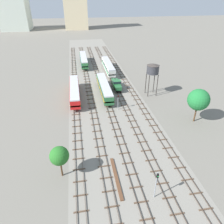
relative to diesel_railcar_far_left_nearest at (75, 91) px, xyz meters
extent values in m
plane|color=slate|center=(9.67, 7.67, -2.60)|extent=(480.00, 480.00, 0.00)
cube|color=gray|center=(9.67, 7.67, -2.59)|extent=(23.34, 176.00, 0.01)
cube|color=#47382D|center=(-0.72, 8.67, -2.38)|extent=(0.07, 126.00, 0.15)
cube|color=#47382D|center=(0.72, 8.67, -2.38)|extent=(0.07, 126.00, 0.15)
cube|color=brown|center=(0.00, -40.83, -2.53)|extent=(2.40, 0.22, 0.14)
cube|color=brown|center=(0.00, -37.83, -2.53)|extent=(2.40, 0.22, 0.14)
cube|color=brown|center=(0.00, -34.83, -2.53)|extent=(2.40, 0.22, 0.14)
cube|color=brown|center=(0.00, -31.83, -2.53)|extent=(2.40, 0.22, 0.14)
cube|color=brown|center=(0.00, -28.83, -2.53)|extent=(2.40, 0.22, 0.14)
cube|color=brown|center=(0.00, -25.83, -2.53)|extent=(2.40, 0.22, 0.14)
cube|color=brown|center=(0.00, -22.83, -2.53)|extent=(2.40, 0.22, 0.14)
cube|color=brown|center=(0.00, -19.83, -2.53)|extent=(2.40, 0.22, 0.14)
cube|color=brown|center=(0.00, -16.83, -2.53)|extent=(2.40, 0.22, 0.14)
cube|color=brown|center=(0.00, -13.83, -2.53)|extent=(2.40, 0.22, 0.14)
cube|color=brown|center=(0.00, -10.83, -2.53)|extent=(2.40, 0.22, 0.14)
cube|color=brown|center=(0.00, -7.83, -2.53)|extent=(2.40, 0.22, 0.14)
cube|color=brown|center=(0.00, -4.83, -2.53)|extent=(2.40, 0.22, 0.14)
cube|color=brown|center=(0.00, -1.83, -2.53)|extent=(2.40, 0.22, 0.14)
cube|color=brown|center=(0.00, 1.17, -2.53)|extent=(2.40, 0.22, 0.14)
cube|color=brown|center=(0.00, 4.17, -2.53)|extent=(2.40, 0.22, 0.14)
cube|color=brown|center=(0.00, 7.17, -2.53)|extent=(2.40, 0.22, 0.14)
cube|color=brown|center=(0.00, 10.17, -2.53)|extent=(2.40, 0.22, 0.14)
cube|color=brown|center=(0.00, 13.17, -2.53)|extent=(2.40, 0.22, 0.14)
cube|color=brown|center=(0.00, 16.17, -2.53)|extent=(2.40, 0.22, 0.14)
cube|color=brown|center=(0.00, 19.17, -2.53)|extent=(2.40, 0.22, 0.14)
cube|color=brown|center=(0.00, 22.17, -2.53)|extent=(2.40, 0.22, 0.14)
cube|color=brown|center=(0.00, 25.17, -2.53)|extent=(2.40, 0.22, 0.14)
cube|color=brown|center=(0.00, 28.17, -2.53)|extent=(2.40, 0.22, 0.14)
cube|color=brown|center=(0.00, 31.17, -2.53)|extent=(2.40, 0.22, 0.14)
cube|color=brown|center=(0.00, 34.17, -2.53)|extent=(2.40, 0.22, 0.14)
cube|color=brown|center=(0.00, 37.17, -2.53)|extent=(2.40, 0.22, 0.14)
cube|color=brown|center=(0.00, 40.17, -2.53)|extent=(2.40, 0.22, 0.14)
cube|color=brown|center=(0.00, 43.17, -2.53)|extent=(2.40, 0.22, 0.14)
cube|color=brown|center=(0.00, 46.17, -2.53)|extent=(2.40, 0.22, 0.14)
cube|color=brown|center=(0.00, 49.17, -2.53)|extent=(2.40, 0.22, 0.14)
cube|color=brown|center=(0.00, 52.17, -2.53)|extent=(2.40, 0.22, 0.14)
cube|color=brown|center=(0.00, 55.17, -2.53)|extent=(2.40, 0.22, 0.14)
cube|color=brown|center=(0.00, 58.17, -2.53)|extent=(2.40, 0.22, 0.14)
cube|color=brown|center=(0.00, 61.17, -2.53)|extent=(2.40, 0.22, 0.14)
cube|color=brown|center=(0.00, 64.17, -2.53)|extent=(2.40, 0.22, 0.14)
cube|color=brown|center=(0.00, 67.17, -2.53)|extent=(2.40, 0.22, 0.14)
cube|color=brown|center=(0.00, 70.17, -2.53)|extent=(2.40, 0.22, 0.14)
cube|color=#47382D|center=(4.12, 8.67, -2.38)|extent=(0.07, 126.00, 0.15)
cube|color=#47382D|center=(5.55, 8.67, -2.38)|extent=(0.07, 126.00, 0.15)
cube|color=brown|center=(4.84, -40.83, -2.53)|extent=(2.40, 0.22, 0.14)
cube|color=brown|center=(4.84, -37.83, -2.53)|extent=(2.40, 0.22, 0.14)
cube|color=brown|center=(4.84, -34.83, -2.53)|extent=(2.40, 0.22, 0.14)
cube|color=brown|center=(4.84, -31.83, -2.53)|extent=(2.40, 0.22, 0.14)
cube|color=brown|center=(4.84, -28.83, -2.53)|extent=(2.40, 0.22, 0.14)
cube|color=brown|center=(4.84, -25.83, -2.53)|extent=(2.40, 0.22, 0.14)
cube|color=brown|center=(4.84, -22.83, -2.53)|extent=(2.40, 0.22, 0.14)
cube|color=brown|center=(4.84, -19.83, -2.53)|extent=(2.40, 0.22, 0.14)
cube|color=brown|center=(4.84, -16.83, -2.53)|extent=(2.40, 0.22, 0.14)
cube|color=brown|center=(4.84, -13.83, -2.53)|extent=(2.40, 0.22, 0.14)
cube|color=brown|center=(4.84, -10.83, -2.53)|extent=(2.40, 0.22, 0.14)
cube|color=brown|center=(4.84, -7.83, -2.53)|extent=(2.40, 0.22, 0.14)
cube|color=brown|center=(4.84, -4.83, -2.53)|extent=(2.40, 0.22, 0.14)
cube|color=brown|center=(4.84, -1.83, -2.53)|extent=(2.40, 0.22, 0.14)
cube|color=brown|center=(4.84, 1.17, -2.53)|extent=(2.40, 0.22, 0.14)
cube|color=brown|center=(4.84, 4.17, -2.53)|extent=(2.40, 0.22, 0.14)
cube|color=brown|center=(4.84, 7.17, -2.53)|extent=(2.40, 0.22, 0.14)
cube|color=brown|center=(4.84, 10.17, -2.53)|extent=(2.40, 0.22, 0.14)
cube|color=brown|center=(4.84, 13.17, -2.53)|extent=(2.40, 0.22, 0.14)
cube|color=brown|center=(4.84, 16.17, -2.53)|extent=(2.40, 0.22, 0.14)
cube|color=brown|center=(4.84, 19.17, -2.53)|extent=(2.40, 0.22, 0.14)
cube|color=brown|center=(4.84, 22.17, -2.53)|extent=(2.40, 0.22, 0.14)
cube|color=brown|center=(4.84, 25.17, -2.53)|extent=(2.40, 0.22, 0.14)
cube|color=brown|center=(4.84, 28.17, -2.53)|extent=(2.40, 0.22, 0.14)
cube|color=brown|center=(4.84, 31.17, -2.53)|extent=(2.40, 0.22, 0.14)
cube|color=brown|center=(4.84, 34.17, -2.53)|extent=(2.40, 0.22, 0.14)
cube|color=brown|center=(4.84, 37.17, -2.53)|extent=(2.40, 0.22, 0.14)
cube|color=brown|center=(4.84, 40.17, -2.53)|extent=(2.40, 0.22, 0.14)
cube|color=brown|center=(4.84, 43.17, -2.53)|extent=(2.40, 0.22, 0.14)
cube|color=brown|center=(4.84, 46.17, -2.53)|extent=(2.40, 0.22, 0.14)
cube|color=brown|center=(4.84, 49.17, -2.53)|extent=(2.40, 0.22, 0.14)
cube|color=brown|center=(4.84, 52.17, -2.53)|extent=(2.40, 0.22, 0.14)
cube|color=brown|center=(4.84, 55.17, -2.53)|extent=(2.40, 0.22, 0.14)
cube|color=brown|center=(4.84, 58.17, -2.53)|extent=(2.40, 0.22, 0.14)
cube|color=brown|center=(4.84, 61.17, -2.53)|extent=(2.40, 0.22, 0.14)
cube|color=brown|center=(4.84, 64.17, -2.53)|extent=(2.40, 0.22, 0.14)
cube|color=brown|center=(4.84, 67.17, -2.53)|extent=(2.40, 0.22, 0.14)
cube|color=brown|center=(4.84, 70.17, -2.53)|extent=(2.40, 0.22, 0.14)
cube|color=#47382D|center=(8.95, 8.67, -2.38)|extent=(0.07, 126.00, 0.15)
cube|color=#47382D|center=(10.39, 8.67, -2.38)|extent=(0.07, 126.00, 0.15)
cube|color=brown|center=(9.67, -43.83, -2.53)|extent=(2.40, 0.22, 0.14)
cube|color=brown|center=(9.67, -40.83, -2.53)|extent=(2.40, 0.22, 0.14)
cube|color=brown|center=(9.67, -37.83, -2.53)|extent=(2.40, 0.22, 0.14)
cube|color=brown|center=(9.67, -34.83, -2.53)|extent=(2.40, 0.22, 0.14)
cube|color=brown|center=(9.67, -31.83, -2.53)|extent=(2.40, 0.22, 0.14)
cube|color=brown|center=(9.67, -28.83, -2.53)|extent=(2.40, 0.22, 0.14)
cube|color=brown|center=(9.67, -25.83, -2.53)|extent=(2.40, 0.22, 0.14)
cube|color=brown|center=(9.67, -22.83, -2.53)|extent=(2.40, 0.22, 0.14)
cube|color=brown|center=(9.67, -19.83, -2.53)|extent=(2.40, 0.22, 0.14)
cube|color=brown|center=(9.67, -16.83, -2.53)|extent=(2.40, 0.22, 0.14)
cube|color=brown|center=(9.67, -13.83, -2.53)|extent=(2.40, 0.22, 0.14)
cube|color=brown|center=(9.67, -10.83, -2.53)|extent=(2.40, 0.22, 0.14)
cube|color=brown|center=(9.67, -7.83, -2.53)|extent=(2.40, 0.22, 0.14)
cube|color=brown|center=(9.67, -4.83, -2.53)|extent=(2.40, 0.22, 0.14)
cube|color=brown|center=(9.67, -1.83, -2.53)|extent=(2.40, 0.22, 0.14)
cube|color=brown|center=(9.67, 1.17, -2.53)|extent=(2.40, 0.22, 0.14)
cube|color=brown|center=(9.67, 4.17, -2.53)|extent=(2.40, 0.22, 0.14)
cube|color=brown|center=(9.67, 7.17, -2.53)|extent=(2.40, 0.22, 0.14)
cube|color=brown|center=(9.67, 10.17, -2.53)|extent=(2.40, 0.22, 0.14)
cube|color=brown|center=(9.67, 13.17, -2.53)|extent=(2.40, 0.22, 0.14)
cube|color=brown|center=(9.67, 16.17, -2.53)|extent=(2.40, 0.22, 0.14)
cube|color=brown|center=(9.67, 19.17, -2.53)|extent=(2.40, 0.22, 0.14)
cube|color=brown|center=(9.67, 22.17, -2.53)|extent=(2.40, 0.22, 0.14)
cube|color=brown|center=(9.67, 25.17, -2.53)|extent=(2.40, 0.22, 0.14)
cube|color=brown|center=(9.67, 28.17, -2.53)|extent=(2.40, 0.22, 0.14)
cube|color=brown|center=(9.67, 31.17, -2.53)|extent=(2.40, 0.22, 0.14)
cube|color=brown|center=(9.67, 34.17, -2.53)|extent=(2.40, 0.22, 0.14)
cube|color=brown|center=(9.67, 37.17, -2.53)|extent=(2.40, 0.22, 0.14)
cube|color=brown|center=(9.67, 40.17, -2.53)|extent=(2.40, 0.22, 0.14)
cube|color=brown|center=(9.67, 43.17, -2.53)|extent=(2.40, 0.22, 0.14)
cube|color=brown|center=(9.67, 46.17, -2.53)|extent=(2.40, 0.22, 0.14)
cube|color=brown|center=(9.67, 49.17, -2.53)|extent=(2.40, 0.22, 0.14)
cube|color=brown|center=(9.67, 52.17, -2.53)|extent=(2.40, 0.22, 0.14)
cube|color=brown|center=(9.67, 55.17, -2.53)|extent=(2.40, 0.22, 0.14)
cube|color=brown|center=(9.67, 58.17, -2.53)|extent=(2.40, 0.22, 0.14)
cube|color=brown|center=(9.67, 61.17, -2.53)|extent=(2.40, 0.22, 0.14)
cube|color=brown|center=(9.67, 64.17, -2.53)|extent=(2.40, 0.22, 0.14)
cube|color=brown|center=(9.67, 67.17, -2.53)|extent=(2.40, 0.22, 0.14)
cube|color=brown|center=(9.67, 70.17, -2.53)|extent=(2.40, 0.22, 0.14)
cube|color=#47382D|center=(13.79, 8.67, -2.38)|extent=(0.07, 126.00, 0.15)
cube|color=#47382D|center=(15.22, 8.67, -2.38)|extent=(0.07, 126.00, 0.15)
cube|color=brown|center=(14.51, -43.83, -2.53)|extent=(2.40, 0.22, 0.14)
cube|color=brown|center=(14.51, -40.83, -2.53)|extent=(2.40, 0.22, 0.14)
cube|color=brown|center=(14.51, -37.83, -2.53)|extent=(2.40, 0.22, 0.14)
cube|color=brown|center=(14.51, -34.83, -2.53)|extent=(2.40, 0.22, 0.14)
cube|color=brown|center=(14.51, -31.83, -2.53)|extent=(2.40, 0.22, 0.14)
cube|color=brown|center=(14.51, -28.83, -2.53)|extent=(2.40, 0.22, 0.14)
cube|color=brown|center=(14.51, -25.83, -2.53)|extent=(2.40, 0.22, 0.14)
cube|color=brown|center=(14.51, -22.83, -2.53)|extent=(2.40, 0.22, 0.14)
cube|color=brown|center=(14.51, -19.83, -2.53)|extent=(2.40, 0.22, 0.14)
cube|color=brown|center=(14.51, -16.83, -2.53)|extent=(2.40, 0.22, 0.14)
cube|color=brown|center=(14.51, -13.83, -2.53)|extent=(2.40, 0.22, 0.14)
cube|color=brown|center=(14.51, -10.83, -2.53)|extent=(2.40, 0.22, 0.14)
cube|color=brown|center=(14.51, -7.83, -2.53)|extent=(2.40, 0.22, 0.14)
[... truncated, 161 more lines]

